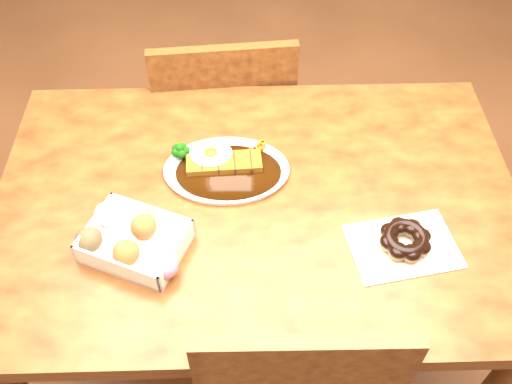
{
  "coord_description": "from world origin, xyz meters",
  "views": [
    {
      "loc": [
        -0.03,
        -0.83,
        1.75
      ],
      "look_at": [
        -0.0,
        -0.03,
        0.81
      ],
      "focal_mm": 40.0,
      "sensor_mm": 36.0,
      "label": 1
    }
  ],
  "objects_px": {
    "katsu_curry_plate": "(224,167)",
    "pon_de_ring": "(405,240)",
    "chair_far": "(225,126)",
    "table": "(257,225)",
    "donut_box": "(132,240)"
  },
  "relations": [
    {
      "from": "table",
      "to": "pon_de_ring",
      "type": "height_order",
      "value": "pon_de_ring"
    },
    {
      "from": "chair_far",
      "to": "pon_de_ring",
      "type": "distance_m",
      "value": 0.84
    },
    {
      "from": "katsu_curry_plate",
      "to": "pon_de_ring",
      "type": "relative_size",
      "value": 1.18
    },
    {
      "from": "chair_far",
      "to": "donut_box",
      "type": "distance_m",
      "value": 0.75
    },
    {
      "from": "donut_box",
      "to": "pon_de_ring",
      "type": "height_order",
      "value": "donut_box"
    },
    {
      "from": "chair_far",
      "to": "katsu_curry_plate",
      "type": "bearing_deg",
      "value": 87.06
    },
    {
      "from": "chair_far",
      "to": "pon_de_ring",
      "type": "height_order",
      "value": "chair_far"
    },
    {
      "from": "pon_de_ring",
      "to": "table",
      "type": "bearing_deg",
      "value": 155.21
    },
    {
      "from": "donut_box",
      "to": "pon_de_ring",
      "type": "distance_m",
      "value": 0.57
    },
    {
      "from": "table",
      "to": "pon_de_ring",
      "type": "xyz_separation_m",
      "value": [
        0.31,
        -0.14,
        0.12
      ]
    },
    {
      "from": "katsu_curry_plate",
      "to": "pon_de_ring",
      "type": "height_order",
      "value": "katsu_curry_plate"
    },
    {
      "from": "katsu_curry_plate",
      "to": "table",
      "type": "bearing_deg",
      "value": -49.14
    },
    {
      "from": "table",
      "to": "chair_far",
      "type": "relative_size",
      "value": 1.38
    },
    {
      "from": "table",
      "to": "katsu_curry_plate",
      "type": "height_order",
      "value": "katsu_curry_plate"
    },
    {
      "from": "table",
      "to": "donut_box",
      "type": "bearing_deg",
      "value": -154.05
    }
  ]
}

